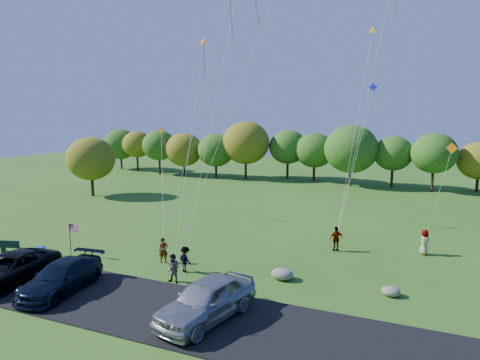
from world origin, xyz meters
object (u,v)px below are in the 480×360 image
(flyer_b, at_px, (173,269))
(flyer_d, at_px, (336,239))
(minivan_navy, at_px, (61,277))
(flyer_e, at_px, (424,242))
(minivan_dark, at_px, (11,268))
(flyer_c, at_px, (185,259))
(park_bench, at_px, (9,246))
(flyer_a, at_px, (163,250))
(trash_barrel, at_px, (41,253))
(minivan_silver, at_px, (206,300))

(flyer_b, relative_size, flyer_d, 0.96)
(minivan_navy, distance_m, flyer_e, 23.38)
(flyer_d, bearing_deg, minivan_dark, 4.55)
(flyer_c, relative_size, park_bench, 0.96)
(flyer_a, bearing_deg, minivan_dark, -176.47)
(minivan_navy, bearing_deg, trash_barrel, 139.78)
(flyer_a, bearing_deg, minivan_navy, -154.42)
(flyer_a, xyz_separation_m, flyer_b, (2.40, -2.64, 0.03))
(flyer_a, height_order, trash_barrel, flyer_a)
(minivan_dark, xyz_separation_m, park_bench, (-4.74, 3.67, -0.37))
(minivan_navy, xyz_separation_m, flyer_b, (4.97, 3.50, -0.01))
(flyer_a, bearing_deg, park_bench, 151.75)
(minivan_silver, relative_size, flyer_b, 3.36)
(minivan_navy, height_order, flyer_c, minivan_navy)
(minivan_silver, distance_m, flyer_d, 13.30)
(minivan_dark, distance_m, flyer_d, 20.87)
(minivan_navy, relative_size, park_bench, 3.30)
(park_bench, xyz_separation_m, trash_barrel, (2.95, 0.10, -0.10))
(park_bench, bearing_deg, flyer_d, 8.10)
(minivan_silver, bearing_deg, flyer_d, 86.32)
(flyer_b, xyz_separation_m, flyer_d, (7.54, 9.52, 0.03))
(flyer_e, bearing_deg, flyer_a, 88.90)
(flyer_d, distance_m, flyer_e, 5.97)
(minivan_navy, relative_size, flyer_e, 3.13)
(flyer_c, height_order, flyer_e, flyer_e)
(minivan_dark, relative_size, flyer_b, 3.43)
(flyer_c, xyz_separation_m, park_bench, (-13.12, -1.77, -0.30))
(flyer_d, bearing_deg, park_bench, -10.16)
(flyer_d, bearing_deg, flyer_a, 0.04)
(minivan_navy, bearing_deg, minivan_dark, 175.71)
(minivan_dark, height_order, flyer_e, flyer_e)
(flyer_a, xyz_separation_m, flyer_e, (15.69, 8.47, 0.06))
(trash_barrel, bearing_deg, flyer_c, 9.35)
(flyer_a, bearing_deg, flyer_c, -63.89)
(flyer_b, bearing_deg, flyer_e, 43.85)
(minivan_navy, xyz_separation_m, flyer_c, (4.71, 5.28, -0.06))
(trash_barrel, bearing_deg, minivan_dark, -64.61)
(minivan_silver, height_order, flyer_b, minivan_silver)
(flyer_a, relative_size, flyer_e, 0.93)
(flyer_e, height_order, park_bench, flyer_e)
(park_bench, relative_size, trash_barrel, 2.08)
(flyer_a, bearing_deg, trash_barrel, 155.80)
(minivan_navy, distance_m, flyer_c, 7.07)
(flyer_e, bearing_deg, flyer_c, 95.12)
(flyer_d, relative_size, trash_barrel, 2.19)
(flyer_c, bearing_deg, flyer_e, -123.16)
(flyer_e, bearing_deg, park_bench, 83.16)
(flyer_d, height_order, trash_barrel, flyer_d)
(flyer_c, xyz_separation_m, flyer_d, (7.80, 7.74, 0.08))
(flyer_c, bearing_deg, minivan_dark, 55.23)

